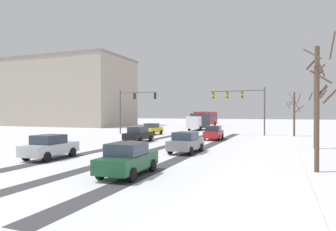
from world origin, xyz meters
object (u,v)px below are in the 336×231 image
at_px(car_black_third, 138,134).
at_px(bare_tree_sidewalk_far, 294,112).
at_px(bus_oncoming, 206,118).
at_px(car_silver_fifth, 50,147).
at_px(box_truck_delivery, 199,121).
at_px(car_red_second, 214,133).
at_px(traffic_signal_near_left, 133,103).
at_px(car_yellow_cab_lead, 152,129).
at_px(traffic_signal_near_right, 242,100).
at_px(bare_tree_sidewalk_mid, 317,103).
at_px(car_dark_green_sixth, 128,159).
at_px(bare_tree_sidewalk_near, 318,104).
at_px(car_grey_fourth, 186,142).
at_px(office_building_far_left_block, 71,93).

xyz_separation_m(car_black_third, bare_tree_sidewalk_far, (15.68, 14.70, 2.41)).
distance_m(car_black_third, bus_oncoming, 38.45).
distance_m(car_silver_fifth, box_truck_delivery, 36.69).
bearing_deg(bare_tree_sidewalk_far, car_silver_fifth, -120.52).
xyz_separation_m(car_red_second, bare_tree_sidewalk_far, (8.85, 9.08, 2.41)).
bearing_deg(traffic_signal_near_left, car_yellow_cab_lead, -6.96).
xyz_separation_m(traffic_signal_near_right, car_silver_fifth, (-9.44, -25.26, -4.01)).
relative_size(traffic_signal_near_left, box_truck_delivery, 0.87).
bearing_deg(car_black_third, car_silver_fifth, -91.57).
bearing_deg(bare_tree_sidewalk_far, bare_tree_sidewalk_mid, -84.68).
distance_m(car_dark_green_sixth, bare_tree_sidewalk_near, 10.21).
height_order(car_grey_fourth, bare_tree_sidewalk_mid, bare_tree_sidewalk_mid).
relative_size(car_dark_green_sixth, bare_tree_sidewalk_near, 0.59).
relative_size(car_yellow_cab_lead, office_building_far_left_block, 0.15).
distance_m(traffic_signal_near_left, car_red_second, 14.71).
bearing_deg(traffic_signal_near_left, car_grey_fourth, -51.26).
relative_size(car_dark_green_sixth, bare_tree_sidewalk_far, 0.71).
relative_size(car_red_second, bare_tree_sidewalk_near, 0.58).
bearing_deg(box_truck_delivery, bare_tree_sidewalk_mid, -54.52).
relative_size(car_dark_green_sixth, box_truck_delivery, 0.56).
bearing_deg(traffic_signal_near_left, office_building_far_left_block, 143.76).
height_order(traffic_signal_near_left, bare_tree_sidewalk_far, traffic_signal_near_left).
distance_m(car_red_second, bare_tree_sidewalk_mid, 11.92).
bearing_deg(traffic_signal_near_left, bare_tree_sidewalk_near, -44.18).
bearing_deg(bare_tree_sidewalk_mid, car_grey_fourth, -145.82).
relative_size(traffic_signal_near_right, box_truck_delivery, 0.98).
xyz_separation_m(bare_tree_sidewalk_near, bare_tree_sidewalk_mid, (1.00, 11.30, 0.39)).
xyz_separation_m(car_silver_fifth, bare_tree_sidewalk_mid, (17.36, 12.77, 3.12)).
relative_size(traffic_signal_near_left, bare_tree_sidewalk_near, 0.91).
distance_m(car_grey_fourth, bare_tree_sidewalk_far, 22.74).
distance_m(car_black_third, bare_tree_sidewalk_near, 19.62).
distance_m(car_yellow_cab_lead, car_red_second, 11.04).
bearing_deg(office_building_far_left_block, traffic_signal_near_left, -36.24).
distance_m(car_yellow_cab_lead, office_building_far_left_block, 38.28).
relative_size(car_silver_fifth, bare_tree_sidewalk_near, 0.58).
xyz_separation_m(car_dark_green_sixth, office_building_far_left_block, (-41.54, 46.59, 7.30)).
bearing_deg(traffic_signal_near_left, car_dark_green_sixth, -62.51).
xyz_separation_m(car_black_third, car_silver_fifth, (-0.34, -12.48, 0.00)).
distance_m(car_silver_fifth, car_dark_green_sixth, 8.04).
bearing_deg(car_silver_fifth, car_grey_fourth, 38.90).
bearing_deg(bare_tree_sidewalk_near, car_black_third, 145.51).
bearing_deg(car_yellow_cab_lead, car_grey_fourth, -57.99).
bearing_deg(car_dark_green_sixth, office_building_far_left_block, 131.72).
relative_size(box_truck_delivery, bare_tree_sidewalk_mid, 1.02).
bearing_deg(car_silver_fifth, car_black_third, 88.43).
height_order(car_black_third, bare_tree_sidewalk_far, bare_tree_sidewalk_far).
bearing_deg(car_silver_fifth, traffic_signal_near_right, 69.50).
bearing_deg(car_dark_green_sixth, bare_tree_sidewalk_near, 25.99).
bearing_deg(car_dark_green_sixth, traffic_signal_near_left, 117.49).
relative_size(car_grey_fourth, bare_tree_sidewalk_far, 0.71).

